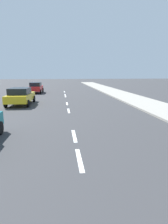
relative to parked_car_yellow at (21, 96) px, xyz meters
name	(u,v)px	position (x,y,z in m)	size (l,w,h in m)	color
ground_plane	(68,107)	(4.29, -1.65, -0.84)	(160.00, 160.00, 0.00)	#38383A
sidewalk_strip	(140,101)	(11.76, 0.35, -0.77)	(3.60, 80.00, 0.14)	#9E998E
lane_stripe_2	(80,159)	(4.29, -12.10, -0.84)	(0.16, 1.80, 0.01)	white
lane_stripe_3	(74,136)	(4.29, -9.58, -0.84)	(0.16, 1.80, 0.01)	white
lane_stripe_4	(69,111)	(4.29, -3.51, -0.84)	(0.16, 1.80, 0.01)	white
lane_stripe_5	(67,104)	(4.29, 0.06, -0.84)	(0.16, 1.80, 0.01)	white
lane_stripe_6	(65,96)	(4.29, 5.89, -0.84)	(0.16, 1.80, 0.01)	white
lane_stripe_7	(65,95)	(4.29, 7.63, -0.84)	(0.16, 1.80, 0.01)	white
lane_stripe_8	(64,92)	(4.29, 11.93, -0.84)	(0.16, 1.80, 0.01)	white
parked_car_yellow	(21,96)	(0.00, 0.00, 0.00)	(2.18, 4.56, 1.57)	gold
parked_car_red	(36,87)	(0.10, 10.55, -0.01)	(1.93, 3.99, 1.57)	red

